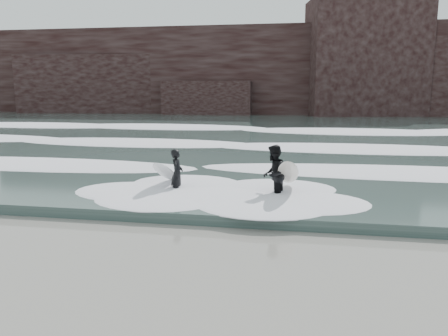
% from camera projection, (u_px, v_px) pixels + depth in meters
% --- Properties ---
extents(ground, '(120.00, 120.00, 0.00)m').
position_uv_depth(ground, '(160.00, 278.00, 7.86)').
color(ground, '#7E7556').
rests_on(ground, ground).
extents(sea, '(90.00, 52.00, 0.30)m').
position_uv_depth(sea, '(271.00, 127.00, 35.90)').
color(sea, '#344643').
rests_on(sea, ground).
extents(headland, '(70.00, 9.00, 10.00)m').
position_uv_depth(headland, '(282.00, 73.00, 51.47)').
color(headland, black).
rests_on(headland, ground).
extents(foam_near, '(60.00, 3.20, 0.20)m').
position_uv_depth(foam_near, '(234.00, 167.00, 16.50)').
color(foam_near, white).
rests_on(foam_near, sea).
extents(foam_mid, '(60.00, 4.00, 0.24)m').
position_uv_depth(foam_mid, '(254.00, 143.00, 23.27)').
color(foam_mid, white).
rests_on(foam_mid, sea).
extents(foam_far, '(60.00, 4.80, 0.30)m').
position_uv_depth(foam_far, '(267.00, 127.00, 31.98)').
color(foam_far, white).
rests_on(foam_far, sea).
extents(surfer_left, '(0.92, 1.88, 1.52)m').
position_uv_depth(surfer_left, '(174.00, 173.00, 13.45)').
color(surfer_left, black).
rests_on(surfer_left, ground).
extents(surfer_right, '(1.11, 2.06, 1.74)m').
position_uv_depth(surfer_right, '(276.00, 174.00, 12.71)').
color(surfer_right, black).
rests_on(surfer_right, ground).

